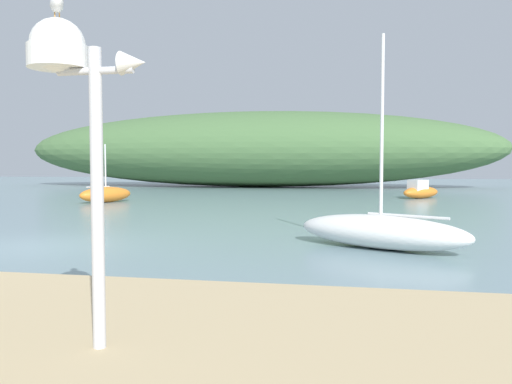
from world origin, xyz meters
name	(u,v)px	position (x,y,z in m)	size (l,w,h in m)	color
ground_plane	(42,247)	(0.00, 0.00, 0.00)	(120.00, 120.00, 0.00)	gray
distant_hill	(254,149)	(-1.22, 32.30, 3.15)	(40.54, 10.26, 6.31)	#476B3D
mast_structure	(68,75)	(4.52, -6.40, 2.75)	(1.14, 0.55, 3.08)	silver
seagull_on_radar	(57,2)	(4.43, -6.41, 3.42)	(0.27, 0.33, 0.25)	orange
motorboat_by_sandbar	(420,191)	(10.73, 19.40, 0.42)	(2.58, 2.60, 1.04)	orange
sailboat_mid_channel	(106,194)	(-5.15, 13.32, 0.40)	(2.23, 3.05, 2.91)	orange
sailboat_west_reach	(381,231)	(7.72, 1.24, 0.40)	(4.22, 3.04, 4.83)	white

